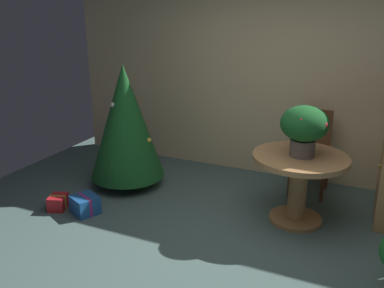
{
  "coord_description": "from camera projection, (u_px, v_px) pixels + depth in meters",
  "views": [
    {
      "loc": [
        1.02,
        -2.91,
        2.11
      ],
      "look_at": [
        -0.54,
        0.53,
        0.85
      ],
      "focal_mm": 38.13,
      "sensor_mm": 36.0,
      "label": 1
    }
  ],
  "objects": [
    {
      "name": "ground_plane",
      "position": [
        223.0,
        261.0,
        3.58
      ],
      "size": [
        6.6,
        6.6,
        0.0
      ],
      "primitive_type": "plane",
      "color": "#4C6660"
    },
    {
      "name": "gift_box_red",
      "position": [
        58.0,
        202.0,
        4.49
      ],
      "size": [
        0.24,
        0.26,
        0.16
      ],
      "color": "red",
      "rests_on": "ground_plane"
    },
    {
      "name": "back_wall_panel",
      "position": [
        286.0,
        77.0,
        5.07
      ],
      "size": [
        6.0,
        0.1,
        2.6
      ],
      "primitive_type": "cube",
      "color": "beige",
      "rests_on": "ground_plane"
    },
    {
      "name": "gift_box_blue",
      "position": [
        85.0,
        205.0,
        4.4
      ],
      "size": [
        0.35,
        0.34,
        0.19
      ],
      "color": "#1E569E",
      "rests_on": "ground_plane"
    },
    {
      "name": "flower_vase",
      "position": [
        304.0,
        126.0,
        3.93
      ],
      "size": [
        0.47,
        0.47,
        0.51
      ],
      "color": "#665B51",
      "rests_on": "round_dining_table"
    },
    {
      "name": "round_dining_table",
      "position": [
        299.0,
        175.0,
        4.11
      ],
      "size": [
        0.95,
        0.95,
        0.72
      ],
      "color": "#B27F4C",
      "rests_on": "ground_plane"
    },
    {
      "name": "holiday_tree",
      "position": [
        125.0,
        122.0,
        4.88
      ],
      "size": [
        0.9,
        0.9,
        1.51
      ],
      "color": "brown",
      "rests_on": "ground_plane"
    },
    {
      "name": "wooden_chair_far",
      "position": [
        312.0,
        148.0,
        4.83
      ],
      "size": [
        0.41,
        0.44,
        0.98
      ],
      "color": "brown",
      "rests_on": "ground_plane"
    }
  ]
}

